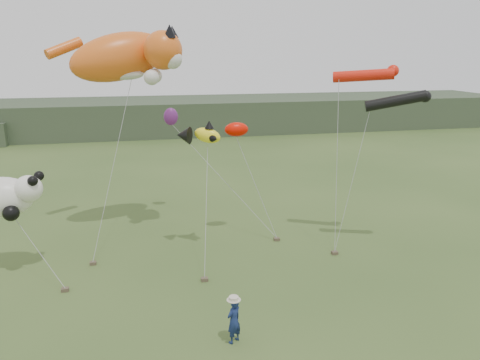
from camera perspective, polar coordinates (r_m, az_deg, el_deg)
The scene contains 9 objects.
ground at distance 18.28m, azimuth 0.75°, elevation -17.12°, with size 120.00×120.00×0.00m, color #385123.
headland at distance 60.23m, azimuth -11.82°, elevation 7.52°, with size 90.00×13.00×4.00m.
festival_attendant at distance 16.88m, azimuth -0.76°, elevation -16.77°, with size 0.61×0.40×1.67m, color navy.
sandbag_anchors at distance 22.71m, azimuth -4.77°, elevation -10.08°, with size 13.00×3.99×0.15m.
cat_kite at distance 25.97m, azimuth -13.36°, elevation 14.48°, with size 7.11×4.17×3.45m.
fish_kite at distance 22.73m, azimuth -5.07°, elevation 5.51°, with size 2.39×1.55×1.19m.
tube_kites at distance 24.39m, azimuth 17.10°, elevation 10.85°, with size 4.10×3.08×2.23m.
panda_kite at distance 23.47m, azimuth -26.61°, elevation -1.80°, with size 3.24×2.09×2.01m.
misc_kites at distance 26.42m, azimuth -4.20°, elevation 6.90°, with size 4.16×5.26×1.06m.
Camera 1 is at (-3.47, -15.02, 9.82)m, focal length 35.00 mm.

